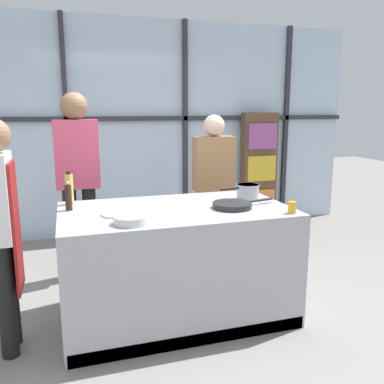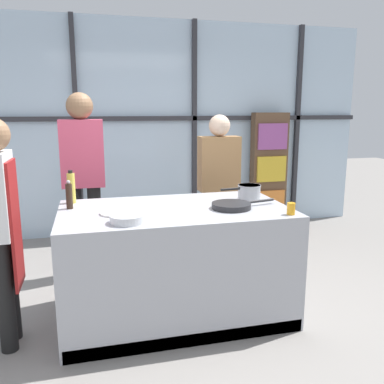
{
  "view_description": "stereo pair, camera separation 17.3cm",
  "coord_description": "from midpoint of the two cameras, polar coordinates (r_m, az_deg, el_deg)",
  "views": [
    {
      "loc": [
        -0.8,
        -2.99,
        1.67
      ],
      "look_at": [
        0.16,
        0.1,
        1.0
      ],
      "focal_mm": 38.0,
      "sensor_mm": 36.0,
      "label": 1
    },
    {
      "loc": [
        -0.63,
        -3.04,
        1.67
      ],
      "look_at": [
        0.16,
        0.1,
        1.0
      ],
      "focal_mm": 38.0,
      "sensor_mm": 36.0,
      "label": 2
    }
  ],
  "objects": [
    {
      "name": "mixing_bowl",
      "position": [
        2.8,
        -7.38,
        -3.72
      ],
      "size": [
        0.23,
        0.23,
        0.06
      ],
      "color": "silver",
      "rests_on": "demo_island"
    },
    {
      "name": "juice_glass_near",
      "position": [
        3.09,
        15.3,
        -2.28
      ],
      "size": [
        0.06,
        0.06,
        0.09
      ],
      "primitive_type": "cylinder",
      "color": "orange",
      "rests_on": "demo_island"
    },
    {
      "name": "white_plate",
      "position": [
        3.05,
        -8.95,
        -2.91
      ],
      "size": [
        0.25,
        0.25,
        0.01
      ],
      "primitive_type": "cylinder",
      "color": "white",
      "rests_on": "demo_island"
    },
    {
      "name": "demo_island",
      "position": [
        3.33,
        -0.82,
        -9.83
      ],
      "size": [
        1.78,
        1.01,
        0.9
      ],
      "color": "#A8AAB2",
      "rests_on": "ground_plane"
    },
    {
      "name": "spectator_far_left",
      "position": [
        4.11,
        -13.88,
        2.82
      ],
      "size": [
        0.41,
        0.25,
        1.82
      ],
      "rotation": [
        0.0,
        0.0,
        3.14
      ],
      "color": "black",
      "rests_on": "ground_plane"
    },
    {
      "name": "ground_plane",
      "position": [
        3.52,
        -0.83,
        -16.66
      ],
      "size": [
        18.0,
        18.0,
        0.0
      ],
      "primitive_type": "plane",
      "color": "gray"
    },
    {
      "name": "frying_pan",
      "position": [
        3.2,
        7.18,
        -1.89
      ],
      "size": [
        0.55,
        0.31,
        0.04
      ],
      "color": "#232326",
      "rests_on": "demo_island"
    },
    {
      "name": "back_window_wall",
      "position": [
        5.47,
        -6.78,
        8.8
      ],
      "size": [
        6.4,
        0.1,
        2.8
      ],
      "color": "silver",
      "rests_on": "ground_plane"
    },
    {
      "name": "saucepan",
      "position": [
        3.5,
        9.4,
        -0.01
      ],
      "size": [
        0.36,
        0.2,
        0.13
      ],
      "color": "silver",
      "rests_on": "demo_island"
    },
    {
      "name": "bookshelf",
      "position": [
        5.88,
        11.56,
        3.0
      ],
      "size": [
        0.51,
        0.19,
        1.61
      ],
      "color": "brown",
      "rests_on": "ground_plane"
    },
    {
      "name": "spectator_center_left",
      "position": [
        4.37,
        4.91,
        1.59
      ],
      "size": [
        0.43,
        0.22,
        1.61
      ],
      "rotation": [
        0.0,
        0.0,
        3.14
      ],
      "color": "black",
      "rests_on": "ground_plane"
    },
    {
      "name": "oil_bottle",
      "position": [
        3.45,
        -15.22,
        0.58
      ],
      "size": [
        0.06,
        0.06,
        0.27
      ],
      "color": "#E0CC4C",
      "rests_on": "demo_island"
    },
    {
      "name": "pepper_grinder",
      "position": [
        3.26,
        -15.42,
        -0.51
      ],
      "size": [
        0.05,
        0.05,
        0.23
      ],
      "color": "#332319",
      "rests_on": "demo_island"
    },
    {
      "name": "chef",
      "position": [
        3.01,
        -23.72,
        -3.4
      ],
      "size": [
        0.23,
        0.36,
        1.61
      ],
      "rotation": [
        0.0,
        0.0,
        -1.57
      ],
      "color": "black",
      "rests_on": "ground_plane"
    }
  ]
}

